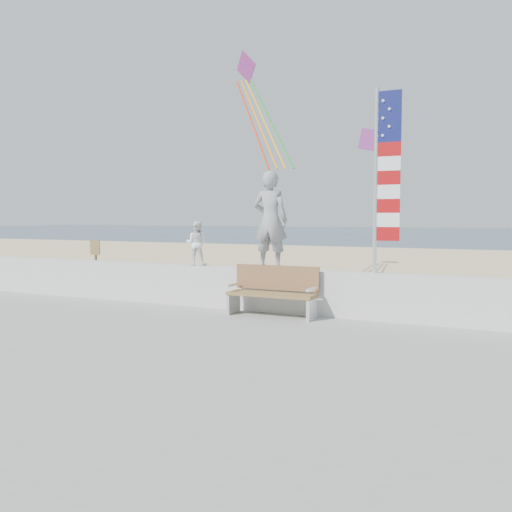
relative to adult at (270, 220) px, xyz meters
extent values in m
plane|color=#2B4257|center=(-0.44, -2.00, -2.09)|extent=(220.00, 220.00, 0.00)
cube|color=beige|center=(-0.44, 7.00, -2.05)|extent=(90.00, 40.00, 0.08)
cube|color=#979792|center=(-0.44, -6.00, -1.96)|extent=(50.00, 12.40, 0.10)
cube|color=silver|center=(-0.44, 0.00, -1.46)|extent=(30.00, 0.35, 0.90)
imported|color=gray|center=(0.00, 0.00, 0.00)|extent=(0.76, 0.52, 2.02)
imported|color=white|center=(-1.79, 0.00, -0.52)|extent=(0.57, 0.49, 0.99)
cube|color=olive|center=(0.27, -0.55, -1.47)|extent=(1.80, 0.50, 0.06)
cube|color=brown|center=(0.27, -0.28, -1.16)|extent=(1.80, 0.05, 0.50)
cube|color=silver|center=(-0.58, -0.55, -1.71)|extent=(0.06, 0.50, 0.40)
cube|color=white|center=(-0.58, -0.60, -1.31)|extent=(0.06, 0.45, 0.05)
cube|color=silver|center=(1.12, -0.55, -1.71)|extent=(0.06, 0.50, 0.40)
cube|color=white|center=(1.12, -0.60, -1.31)|extent=(0.06, 0.45, 0.05)
cylinder|color=silver|center=(2.18, 0.00, 0.74)|extent=(0.08, 0.08, 3.50)
cube|color=#0F1451|center=(2.42, 0.00, 1.94)|extent=(0.44, 0.02, 0.95)
cube|color=#9E0A0C|center=(2.42, 0.00, -0.26)|extent=(0.44, 0.02, 0.26)
cube|color=white|center=(2.42, 0.00, 0.01)|extent=(0.44, 0.02, 0.26)
cube|color=#9E0A0C|center=(2.42, 0.00, 0.27)|extent=(0.44, 0.02, 0.26)
cube|color=white|center=(2.42, 0.00, 0.54)|extent=(0.44, 0.02, 0.26)
cube|color=#9E0A0C|center=(2.42, 0.00, 0.80)|extent=(0.44, 0.02, 0.26)
cube|color=white|center=(2.42, 0.00, 1.07)|extent=(0.44, 0.02, 0.26)
cube|color=#9E0A0C|center=(2.42, 0.00, 1.33)|extent=(0.44, 0.02, 0.26)
sphere|color=white|center=(2.30, -0.02, 1.59)|extent=(0.06, 0.06, 0.06)
sphere|color=white|center=(2.42, -0.02, 1.75)|extent=(0.06, 0.06, 0.06)
sphere|color=white|center=(2.30, -0.02, 1.91)|extent=(0.06, 0.06, 0.06)
sphere|color=white|center=(2.42, -0.02, 2.07)|extent=(0.06, 0.06, 0.06)
sphere|color=white|center=(2.30, -0.02, 2.23)|extent=(0.06, 0.06, 0.06)
cube|color=red|center=(1.78, 2.00, 1.77)|extent=(0.94, 0.44, 0.63)
cube|color=yellow|center=(1.93, 2.00, 1.72)|extent=(0.32, 0.24, 0.23)
cube|color=red|center=(-4.44, 7.92, 5.57)|extent=(1.05, 0.60, 1.13)
cylinder|color=red|center=(-3.38, 6.17, 3.24)|extent=(2.54, 2.75, 3.51)
cylinder|color=orange|center=(-3.15, 6.17, 3.24)|extent=(2.62, 2.75, 3.51)
cylinder|color=gold|center=(-2.93, 6.17, 3.24)|extent=(2.70, 2.75, 3.51)
cylinder|color=green|center=(-2.70, 6.17, 3.24)|extent=(2.78, 2.75, 3.51)
cylinder|color=brown|center=(-5.79, 1.24, -1.41)|extent=(0.07, 0.07, 1.20)
cube|color=olive|center=(-5.79, 1.22, -0.76)|extent=(0.32, 0.03, 0.42)
camera|label=1|loc=(4.51, -10.33, 0.06)|focal=38.00mm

